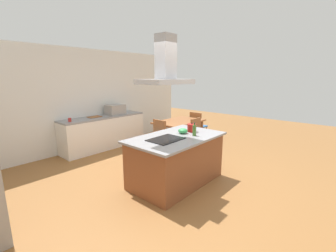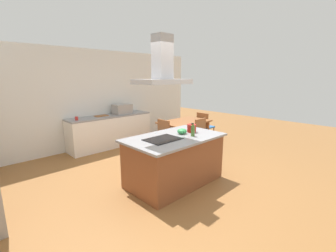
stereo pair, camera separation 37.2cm
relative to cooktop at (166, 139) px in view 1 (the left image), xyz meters
name	(u,v)px [view 1 (the left image)]	position (x,y,z in m)	size (l,w,h in m)	color
ground	(127,162)	(0.29, 1.50, -0.91)	(16.00, 16.00, 0.00)	#936033
wall_back	(84,100)	(0.29, 3.25, 0.44)	(7.20, 0.10, 2.70)	white
kitchen_island	(176,159)	(0.29, 0.00, -0.45)	(1.81, 1.09, 0.90)	brown
cooktop	(166,139)	(0.00, 0.00, 0.00)	(0.60, 0.44, 0.01)	black
tea_kettle	(192,128)	(0.77, 0.00, 0.07)	(0.23, 0.18, 0.18)	#B21E19
olive_oil_bottle	(194,130)	(0.56, -0.21, 0.10)	(0.07, 0.07, 0.24)	#47722D
mixing_bowl	(183,131)	(0.54, 0.04, 0.04)	(0.18, 0.18, 0.10)	#33934C
back_counter	(104,132)	(0.62, 2.88, -0.46)	(2.38, 0.62, 0.90)	white
countertop_microwave	(115,110)	(1.03, 2.88, 0.13)	(0.50, 0.38, 0.28)	#9E9993
coffee_mug_red	(70,120)	(-0.35, 2.82, 0.04)	(0.08, 0.08, 0.09)	red
cutting_board	(94,117)	(0.38, 2.93, 0.00)	(0.34, 0.24, 0.02)	#995B33
dining_table	(179,124)	(2.09, 1.37, -0.24)	(1.40, 0.90, 0.75)	#995B33
chair_at_right_end	(197,124)	(3.01, 1.37, -0.40)	(0.42, 0.42, 0.89)	#2D6BB7
chair_at_left_end	(157,135)	(1.18, 1.37, -0.40)	(0.42, 0.42, 0.89)	#2D6BB7
chair_facing_island	(199,133)	(2.09, 0.70, -0.40)	(0.42, 0.42, 0.89)	#2D6BB7
range_hood	(166,68)	(0.00, 0.00, 1.20)	(0.90, 0.55, 0.78)	#ADADB2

